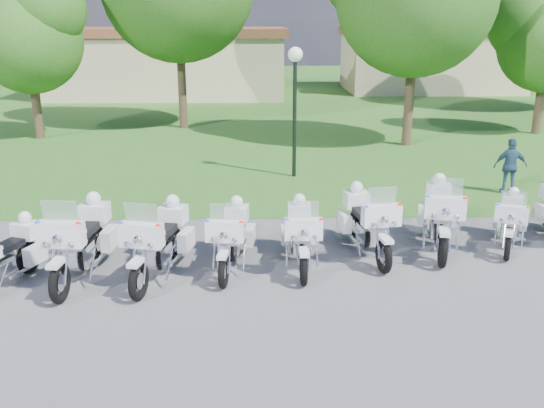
{
  "coord_description": "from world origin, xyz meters",
  "views": [
    {
      "loc": [
        -0.57,
        -11.15,
        4.79
      ],
      "look_at": [
        -0.26,
        1.2,
        0.95
      ],
      "focal_mm": 40.0,
      "sensor_mm": 36.0,
      "label": 1
    }
  ],
  "objects_px": {
    "motorcycle_0": "(1,255)",
    "motorcycle_6": "(440,215)",
    "motorcycle_3": "(232,236)",
    "motorcycle_7": "(511,220)",
    "motorcycle_5": "(367,222)",
    "motorcycle_2": "(160,241)",
    "lamp_post": "(295,79)",
    "bystander_c": "(510,166)",
    "motorcycle_4": "(301,234)",
    "motorcycle_1": "(81,240)"
  },
  "relations": [
    {
      "from": "lamp_post",
      "to": "motorcycle_4",
      "type": "bearing_deg",
      "value": -92.34
    },
    {
      "from": "motorcycle_0",
      "to": "bystander_c",
      "type": "height_order",
      "value": "bystander_c"
    },
    {
      "from": "motorcycle_1",
      "to": "lamp_post",
      "type": "distance_m",
      "value": 9.02
    },
    {
      "from": "motorcycle_2",
      "to": "motorcycle_4",
      "type": "distance_m",
      "value": 2.77
    },
    {
      "from": "motorcycle_3",
      "to": "motorcycle_4",
      "type": "distance_m",
      "value": 1.38
    },
    {
      "from": "lamp_post",
      "to": "bystander_c",
      "type": "distance_m",
      "value": 6.64
    },
    {
      "from": "motorcycle_0",
      "to": "motorcycle_7",
      "type": "xyz_separation_m",
      "value": [
        10.12,
        1.82,
        -0.04
      ]
    },
    {
      "from": "motorcycle_5",
      "to": "bystander_c",
      "type": "xyz_separation_m",
      "value": [
        4.79,
        4.41,
        0.08
      ]
    },
    {
      "from": "motorcycle_3",
      "to": "motorcycle_2",
      "type": "bearing_deg",
      "value": 22.55
    },
    {
      "from": "motorcycle_2",
      "to": "motorcycle_4",
      "type": "bearing_deg",
      "value": -157.94
    },
    {
      "from": "motorcycle_3",
      "to": "lamp_post",
      "type": "height_order",
      "value": "lamp_post"
    },
    {
      "from": "motorcycle_1",
      "to": "motorcycle_6",
      "type": "distance_m",
      "value": 7.37
    },
    {
      "from": "motorcycle_0",
      "to": "motorcycle_6",
      "type": "relative_size",
      "value": 0.83
    },
    {
      "from": "motorcycle_3",
      "to": "lamp_post",
      "type": "xyz_separation_m",
      "value": [
        1.66,
        7.1,
        2.34
      ]
    },
    {
      "from": "bystander_c",
      "to": "motorcycle_3",
      "type": "bearing_deg",
      "value": 38.78
    },
    {
      "from": "motorcycle_3",
      "to": "motorcycle_4",
      "type": "relative_size",
      "value": 0.99
    },
    {
      "from": "bystander_c",
      "to": "lamp_post",
      "type": "bearing_deg",
      "value": -13.92
    },
    {
      "from": "motorcycle_1",
      "to": "bystander_c",
      "type": "height_order",
      "value": "motorcycle_1"
    },
    {
      "from": "motorcycle_1",
      "to": "bystander_c",
      "type": "relative_size",
      "value": 1.7
    },
    {
      "from": "motorcycle_3",
      "to": "motorcycle_6",
      "type": "distance_m",
      "value": 4.52
    },
    {
      "from": "motorcycle_4",
      "to": "lamp_post",
      "type": "xyz_separation_m",
      "value": [
        0.29,
        7.02,
        2.34
      ]
    },
    {
      "from": "motorcycle_4",
      "to": "motorcycle_7",
      "type": "xyz_separation_m",
      "value": [
        4.59,
        0.92,
        -0.06
      ]
    },
    {
      "from": "motorcycle_1",
      "to": "motorcycle_0",
      "type": "bearing_deg",
      "value": 23.33
    },
    {
      "from": "motorcycle_2",
      "to": "motorcycle_6",
      "type": "relative_size",
      "value": 0.96
    },
    {
      "from": "motorcycle_5",
      "to": "motorcycle_6",
      "type": "distance_m",
      "value": 1.64
    },
    {
      "from": "motorcycle_6",
      "to": "motorcycle_7",
      "type": "xyz_separation_m",
      "value": [
        1.55,
        0.03,
        -0.15
      ]
    },
    {
      "from": "motorcycle_2",
      "to": "lamp_post",
      "type": "bearing_deg",
      "value": -99.53
    },
    {
      "from": "motorcycle_7",
      "to": "bystander_c",
      "type": "bearing_deg",
      "value": -88.06
    },
    {
      "from": "motorcycle_4",
      "to": "motorcycle_6",
      "type": "height_order",
      "value": "motorcycle_6"
    },
    {
      "from": "motorcycle_2",
      "to": "motorcycle_6",
      "type": "distance_m",
      "value": 5.92
    },
    {
      "from": "motorcycle_4",
      "to": "motorcycle_5",
      "type": "xyz_separation_m",
      "value": [
        1.42,
        0.58,
        0.05
      ]
    },
    {
      "from": "motorcycle_5",
      "to": "motorcycle_6",
      "type": "relative_size",
      "value": 0.95
    },
    {
      "from": "motorcycle_5",
      "to": "bystander_c",
      "type": "bearing_deg",
      "value": -146.24
    },
    {
      "from": "motorcycle_1",
      "to": "motorcycle_3",
      "type": "height_order",
      "value": "motorcycle_1"
    },
    {
      "from": "motorcycle_7",
      "to": "lamp_post",
      "type": "relative_size",
      "value": 0.5
    },
    {
      "from": "motorcycle_3",
      "to": "bystander_c",
      "type": "height_order",
      "value": "bystander_c"
    },
    {
      "from": "motorcycle_2",
      "to": "lamp_post",
      "type": "height_order",
      "value": "lamp_post"
    },
    {
      "from": "motorcycle_0",
      "to": "motorcycle_6",
      "type": "bearing_deg",
      "value": -148.48
    },
    {
      "from": "motorcycle_4",
      "to": "motorcycle_6",
      "type": "relative_size",
      "value": 0.89
    },
    {
      "from": "motorcycle_3",
      "to": "motorcycle_7",
      "type": "xyz_separation_m",
      "value": [
        5.96,
        1.0,
        -0.05
      ]
    },
    {
      "from": "motorcycle_1",
      "to": "motorcycle_2",
      "type": "relative_size",
      "value": 1.06
    },
    {
      "from": "motorcycle_4",
      "to": "bystander_c",
      "type": "bearing_deg",
      "value": -140.38
    },
    {
      "from": "motorcycle_6",
      "to": "bystander_c",
      "type": "distance_m",
      "value": 5.19
    },
    {
      "from": "motorcycle_0",
      "to": "motorcycle_3",
      "type": "height_order",
      "value": "motorcycle_3"
    },
    {
      "from": "motorcycle_3",
      "to": "motorcycle_4",
      "type": "bearing_deg",
      "value": -169.7
    },
    {
      "from": "motorcycle_2",
      "to": "motorcycle_3",
      "type": "distance_m",
      "value": 1.41
    },
    {
      "from": "motorcycle_4",
      "to": "bystander_c",
      "type": "xyz_separation_m",
      "value": [
        6.21,
        4.99,
        0.13
      ]
    },
    {
      "from": "motorcycle_0",
      "to": "motorcycle_2",
      "type": "xyz_separation_m",
      "value": [
        2.81,
        0.44,
        0.08
      ]
    },
    {
      "from": "motorcycle_5",
      "to": "motorcycle_7",
      "type": "height_order",
      "value": "motorcycle_5"
    },
    {
      "from": "motorcycle_1",
      "to": "motorcycle_5",
      "type": "bearing_deg",
      "value": -164.25
    }
  ]
}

